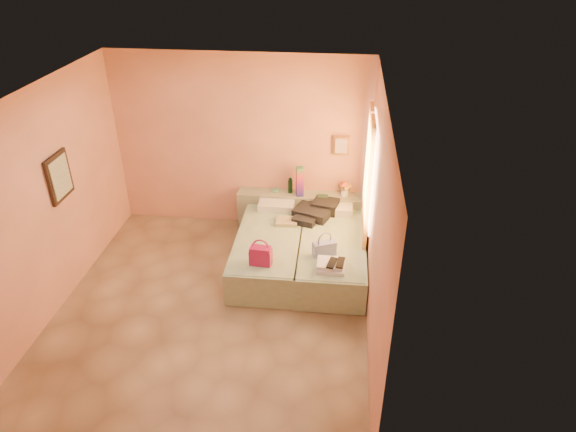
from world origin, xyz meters
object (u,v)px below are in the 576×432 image
green_book (323,197)px  blue_handbag (324,249)px  magenta_handbag (261,255)px  towel_stack (331,266)px  bed_left (270,250)px  bed_right (331,254)px  flower_vase (345,188)px  headboard_ledge (302,212)px  water_bottle (290,186)px

green_book → blue_handbag: 1.37m
magenta_handbag → towel_stack: magenta_handbag is taller
bed_left → green_book: (0.71, 0.97, 0.41)m
bed_right → flower_vase: 1.21m
green_book → blue_handbag: size_ratio=0.51×
magenta_handbag → towel_stack: size_ratio=0.81×
green_book → flower_vase: 0.37m
flower_vase → towel_stack: flower_vase is taller
headboard_ledge → bed_left: (-0.38, -1.05, -0.08)m
water_bottle → towel_stack: bearing=-67.8°
bed_left → green_book: 1.27m
towel_stack → headboard_ledge: bearing=107.0°
magenta_handbag → towel_stack: bearing=2.6°
bed_right → magenta_handbag: magenta_handbag is taller
green_book → flower_vase: size_ratio=0.59×
headboard_ledge → towel_stack: (0.54, -1.77, 0.23)m
water_bottle → towel_stack: water_bottle is taller
flower_vase → blue_handbag: (-0.24, -1.48, -0.18)m
bed_left → towel_stack: towel_stack is taller
headboard_ledge → blue_handbag: (0.43, -1.45, 0.27)m
headboard_ledge → towel_stack: headboard_ledge is taller
bed_left → towel_stack: bearing=-38.8°
water_bottle → bed_right: bearing=-56.4°
bed_left → headboard_ledge: bearing=69.6°
water_bottle → towel_stack: size_ratio=0.70×
flower_vase → towel_stack: 1.82m
bed_left → green_book: size_ratio=12.74×
headboard_ledge → blue_handbag: 1.53m
headboard_ledge → towel_stack: bearing=-73.0°
bed_right → water_bottle: size_ratio=8.16×
water_bottle → towel_stack: 1.95m
bed_left → blue_handbag: 0.96m
blue_handbag → towel_stack: (0.11, -0.32, -0.05)m
towel_stack → flower_vase: bearing=85.9°
towel_stack → magenta_handbag: bearing=178.7°
headboard_ledge → green_book: 0.48m
green_book → blue_handbag: blue_handbag is taller
bed_left → blue_handbag: (0.81, -0.40, 0.35)m
bed_left → water_bottle: (0.18, 1.08, 0.52)m
blue_handbag → magenta_handbag: bearing=176.4°
bed_left → green_book: green_book is taller
green_book → headboard_ledge: bearing=168.0°
green_book → flower_vase: bearing=18.8°
bed_right → flower_vase: size_ratio=7.47×
towel_stack → green_book: bearing=96.9°
bed_right → green_book: 1.07m
magenta_handbag → bed_left: bearing=93.2°
headboard_ledge → bed_right: bearing=-63.4°
headboard_ledge → water_bottle: bearing=172.4°
green_book → magenta_handbag: 1.82m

